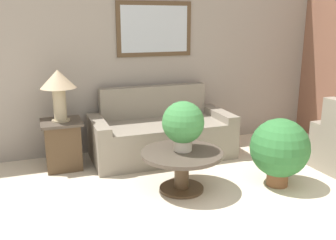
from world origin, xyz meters
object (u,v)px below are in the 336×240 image
at_px(coffee_table, 182,162).
at_px(side_table, 63,144).
at_px(potted_plant_floor, 280,149).
at_px(table_lamp, 58,85).
at_px(potted_plant_on_table, 183,124).
at_px(couch_main, 161,134).

distance_m(coffee_table, side_table, 1.63).
bearing_deg(side_table, potted_plant_floor, -31.62).
distance_m(table_lamp, potted_plant_floor, 2.73).
bearing_deg(table_lamp, potted_plant_on_table, -42.26).
relative_size(couch_main, side_table, 3.07).
distance_m(couch_main, coffee_table, 1.14).
relative_size(coffee_table, table_lamp, 1.41).
relative_size(coffee_table, side_table, 1.45).
height_order(table_lamp, potted_plant_on_table, table_lamp).
distance_m(coffee_table, table_lamp, 1.80).
distance_m(couch_main, potted_plant_on_table, 1.18).
bearing_deg(couch_main, table_lamp, 179.75).
height_order(couch_main, table_lamp, table_lamp).
bearing_deg(potted_plant_on_table, table_lamp, 137.74).
bearing_deg(potted_plant_on_table, coffee_table, -125.00).
distance_m(potted_plant_on_table, potted_plant_floor, 1.14).
bearing_deg(coffee_table, potted_plant_on_table, 55.00).
bearing_deg(potted_plant_floor, couch_main, 124.11).
height_order(couch_main, coffee_table, couch_main).
bearing_deg(couch_main, coffee_table, -97.32).
xyz_separation_m(coffee_table, side_table, (-1.18, 1.13, -0.01)).
xyz_separation_m(coffee_table, potted_plant_floor, (1.08, -0.26, 0.11)).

